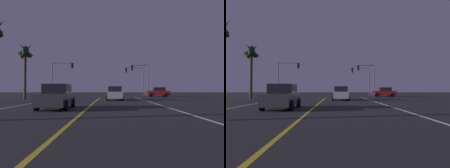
% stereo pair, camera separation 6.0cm
% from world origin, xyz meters
% --- Properties ---
extents(lane_edge_right, '(0.16, 42.95, 0.01)m').
position_xyz_m(lane_edge_right, '(5.85, 15.48, 0.00)').
color(lane_edge_right, silver).
rests_on(lane_edge_right, ground).
extents(lane_edge_left, '(0.16, 42.95, 0.01)m').
position_xyz_m(lane_edge_left, '(-5.85, 15.48, 0.00)').
color(lane_edge_left, silver).
rests_on(lane_edge_left, ground).
extents(lane_center_divider, '(0.16, 42.95, 0.01)m').
position_xyz_m(lane_center_divider, '(0.00, 15.48, 0.00)').
color(lane_center_divider, gold).
rests_on(lane_center_divider, ground).
extents(car_crossing_side, '(4.30, 2.02, 1.70)m').
position_xyz_m(car_crossing_side, '(10.31, 39.56, 0.82)').
color(car_crossing_side, black).
rests_on(car_crossing_side, ground).
extents(car_ahead_far, '(2.02, 4.30, 1.70)m').
position_xyz_m(car_ahead_far, '(2.21, 27.09, 0.82)').
color(car_ahead_far, black).
rests_on(car_ahead_far, ground).
extents(car_oncoming, '(2.02, 4.30, 1.70)m').
position_xyz_m(car_oncoming, '(-2.06, 15.00, 0.82)').
color(car_oncoming, black).
rests_on(car_oncoming, ground).
extents(traffic_light_near_right, '(3.07, 0.36, 5.51)m').
position_xyz_m(traffic_light_near_right, '(6.77, 37.45, 4.08)').
color(traffic_light_near_right, '#4C4C51').
rests_on(traffic_light_near_right, ground).
extents(traffic_light_near_left, '(3.74, 0.36, 5.87)m').
position_xyz_m(traffic_light_near_left, '(-6.48, 37.45, 4.37)').
color(traffic_light_near_left, '#4C4C51').
rests_on(traffic_light_near_left, ground).
extents(traffic_light_far_right, '(3.66, 0.36, 5.58)m').
position_xyz_m(traffic_light_far_right, '(6.48, 42.95, 4.17)').
color(traffic_light_far_right, '#4C4C51').
rests_on(traffic_light_far_right, ground).
extents(palm_tree_left_far, '(2.21, 2.16, 7.49)m').
position_xyz_m(palm_tree_left_far, '(-9.58, 28.98, 5.91)').
color(palm_tree_left_far, '#473826').
rests_on(palm_tree_left_far, ground).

